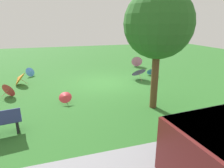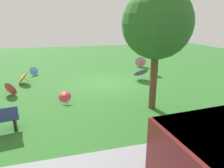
# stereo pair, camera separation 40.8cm
# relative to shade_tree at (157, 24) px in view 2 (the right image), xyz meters

# --- Properties ---
(ground) EXTENTS (40.00, 40.00, 0.00)m
(ground) POSITION_rel_shade_tree_xyz_m (1.02, -4.11, -3.46)
(ground) COLOR #2D6B28
(shade_tree) EXTENTS (2.72, 2.72, 4.85)m
(shade_tree) POSITION_rel_shade_tree_xyz_m (0.00, 0.00, 0.00)
(shade_tree) COLOR brown
(shade_tree) RESTS_ON ground
(parasol_blue_0) EXTENTS (0.64, 0.62, 0.55)m
(parasol_blue_0) POSITION_rel_shade_tree_xyz_m (-2.53, -4.94, -3.19)
(parasol_blue_0) COLOR tan
(parasol_blue_0) RESTS_ON ground
(parasol_red_1) EXTENTS (0.81, 0.77, 0.73)m
(parasol_red_1) POSITION_rel_shade_tree_xyz_m (6.17, -3.27, -3.10)
(parasol_red_1) COLOR tan
(parasol_red_1) RESTS_ON ground
(parasol_orange_0) EXTENTS (0.85, 1.00, 0.82)m
(parasol_orange_0) POSITION_rel_shade_tree_xyz_m (5.96, -5.21, -3.06)
(parasol_orange_0) COLOR tan
(parasol_orange_0) RESTS_ON ground
(parasol_pink_2) EXTENTS (1.00, 0.99, 0.91)m
(parasol_pink_2) POSITION_rel_shade_tree_xyz_m (-2.78, -7.89, -3.01)
(parasol_pink_2) COLOR tan
(parasol_pink_2) RESTS_ON ground
(parasol_red_2) EXTENTS (0.66, 0.61, 0.57)m
(parasol_red_2) POSITION_rel_shade_tree_xyz_m (3.61, -1.54, -3.13)
(parasol_red_2) COLOR tan
(parasol_red_2) RESTS_ON ground
(parasol_blue_1) EXTENTS (0.75, 0.72, 0.63)m
(parasol_blue_1) POSITION_rel_shade_tree_xyz_m (5.47, -7.16, -3.15)
(parasol_blue_1) COLOR tan
(parasol_blue_1) RESTS_ON ground
(parasol_purple_0) EXTENTS (1.05, 0.97, 0.88)m
(parasol_purple_0) POSITION_rel_shade_tree_xyz_m (-1.20, -4.16, -2.93)
(parasol_purple_0) COLOR tan
(parasol_purple_0) RESTS_ON ground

